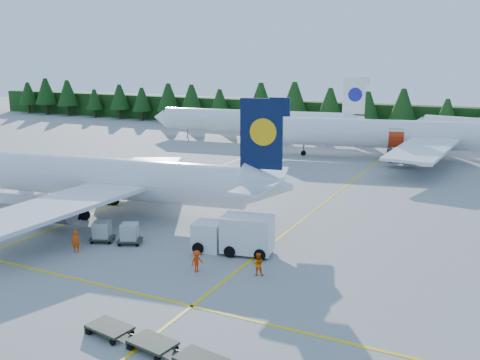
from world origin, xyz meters
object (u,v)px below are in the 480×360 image
at_px(airliner_red, 391,135).
at_px(service_truck, 233,234).
at_px(airliner_navy, 76,176).
at_px(airstairs, 25,193).

height_order(airliner_red, service_truck, airliner_red).
bearing_deg(airliner_navy, service_truck, -19.60).
distance_m(airliner_navy, airliner_red, 49.76).
distance_m(airliner_navy, service_truck, 20.66).
relative_size(airliner_red, service_truck, 6.42).
bearing_deg(airstairs, service_truck, -17.32).
distance_m(airliner_red, service_truck, 47.81).
xyz_separation_m(airliner_red, airstairs, (-31.33, -43.70, -3.00)).
xyz_separation_m(airliner_navy, airliner_red, (23.53, 43.84, 0.27)).
height_order(airliner_navy, service_truck, airliner_navy).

